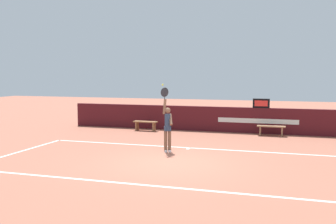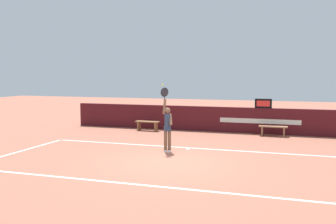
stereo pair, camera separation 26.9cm
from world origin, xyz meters
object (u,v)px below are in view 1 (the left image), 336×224
object	(u,v)px
speed_display	(261,103)
courtside_bench_far	(271,128)
tennis_ball	(163,85)
courtside_bench_near	(145,124)
tennis_player	(167,125)

from	to	relation	value
speed_display	courtside_bench_far	xyz separation A→B (m)	(0.51, -0.61, -1.09)
tennis_ball	courtside_bench_near	world-z (taller)	tennis_ball
tennis_ball	courtside_bench_far	world-z (taller)	tennis_ball
tennis_player	courtside_bench_near	distance (m)	5.35
tennis_player	tennis_ball	size ratio (longest dim) A/B	36.72
tennis_ball	courtside_bench_near	xyz separation A→B (m)	(-2.41, 4.68, -2.09)
tennis_player	courtside_bench_far	size ratio (longest dim) A/B	1.86
courtside_bench_near	speed_display	bearing A→B (deg)	8.21
speed_display	courtside_bench_far	bearing A→B (deg)	-50.51
tennis_player	courtside_bench_far	xyz separation A→B (m)	(3.47, 4.83, -0.62)
tennis_player	courtside_bench_far	bearing A→B (deg)	54.33
speed_display	courtside_bench_far	world-z (taller)	speed_display
courtside_bench_far	speed_display	bearing A→B (deg)	129.49
tennis_ball	courtside_bench_far	distance (m)	6.43
speed_display	tennis_player	distance (m)	6.22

